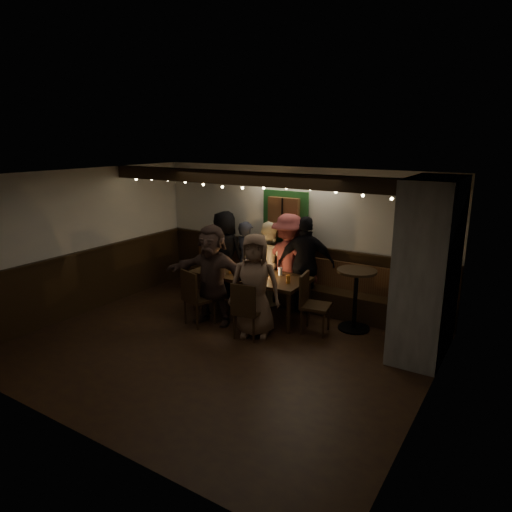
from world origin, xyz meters
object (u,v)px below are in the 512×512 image
Objects in this scene: dining_table at (250,278)px; person_e at (306,265)px; chair_near_left at (195,295)px; high_top at (356,292)px; chair_end at (310,299)px; person_c at (270,262)px; person_d at (288,261)px; person_g at (255,285)px; person_b at (246,260)px; person_f at (212,275)px; person_a at (225,253)px; chair_near_right at (246,308)px.

dining_table is 1.20× the size of person_e.
high_top is at bearing 28.91° from chair_near_left.
chair_end is 1.58m from person_c.
person_d reaches higher than chair_end.
dining_table is at bearing 104.78° from person_g.
person_f reaches higher than person_b.
person_d is (-0.87, 0.86, 0.33)m from chair_end.
dining_table is 1.26m from chair_end.
person_e is at bearing -165.75° from person_b.
person_f reaches higher than person_c.
person_e is at bearing -159.42° from person_c.
chair_near_left is 0.95× the size of high_top.
person_a reaches higher than chair_near_left.
person_f reaches higher than chair_end.
dining_table is at bearing 63.71° from person_d.
person_g reaches higher than chair_near_left.
dining_table is 1.07m from chair_near_left.
chair_near_left is at bearing 28.71° from person_e.
chair_end is at bearing 156.05° from person_a.
chair_end is 1.00m from person_e.
chair_near_right is at bearing -135.68° from high_top.
person_e is (-0.49, 0.81, 0.33)m from chair_end.
person_c reaches higher than chair_near_left.
high_top reaches higher than chair_near_left.
person_a reaches higher than high_top.
person_g is at bearing 11.91° from chair_near_left.
person_f is at bearing 113.04° from person_a.
person_b is at bearing 171.41° from high_top.
person_e is (1.28, 1.62, 0.33)m from chair_near_left.
person_f is at bearing -154.50° from high_top.
person_a is 2.11m from person_g.
person_e reaches higher than chair_end.
person_g is (0.17, -1.45, -0.05)m from person_d.
chair_near_left is 2.69m from high_top.
chair_near_left is 0.55× the size of person_d.
person_d is (0.93, 0.01, 0.11)m from person_b.
chair_end is 2.45m from person_a.
person_e is 1.02× the size of person_f.
person_g is (0.88, -0.04, -0.02)m from person_f.
person_f is 1.03× the size of person_g.
chair_near_left is 0.99× the size of chair_end.
person_d is (1.42, 0.06, 0.03)m from person_a.
chair_end is 1.27m from person_d.
high_top is 2.42m from person_f.
chair_end reaches higher than chair_near_right.
chair_near_right is at bearing -25.05° from person_f.
person_b is 0.94m from person_d.
person_d reaches higher than chair_near_left.
person_a is at bearing 109.33° from person_f.
person_a is at bearing 29.41° from person_c.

